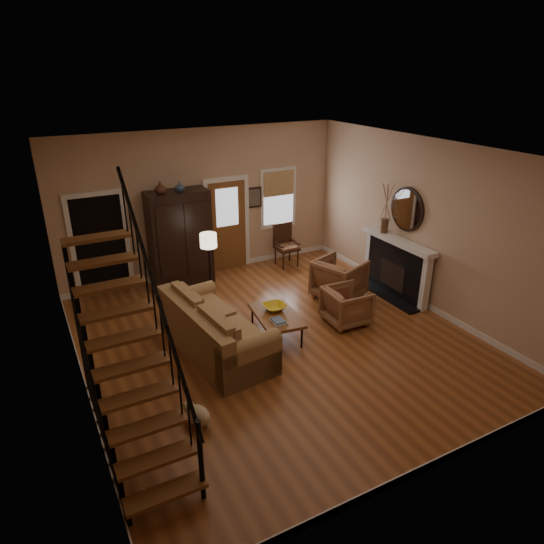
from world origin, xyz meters
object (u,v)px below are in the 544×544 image
armchair_left (347,306)px  coffee_table (276,325)px  side_chair (287,246)px  armchair_right (339,279)px  floor_lamp (210,268)px  armoire (180,239)px  sofa (216,328)px

armchair_left → coffee_table: bearing=85.3°
side_chair → armchair_right: bearing=-86.8°
floor_lamp → armchair_left: bearing=-47.3°
coffee_table → armchair_left: bearing=-7.2°
armoire → sofa: (-0.39, -2.97, -0.60)m
sofa → coffee_table: size_ratio=2.02×
armoire → floor_lamp: armoire is taller
coffee_table → side_chair: (1.81, 2.81, 0.28)m
armchair_left → floor_lamp: floor_lamp is taller
sofa → floor_lamp: floor_lamp is taller
armchair_left → armchair_right: bearing=-25.3°
armoire → armchair_right: (2.66, -2.22, -0.63)m
sofa → armchair_right: size_ratio=2.60×
armchair_right → floor_lamp: 2.68m
coffee_table → armchair_right: armchair_right is taller
armchair_left → side_chair: side_chair is taller
floor_lamp → side_chair: bearing=21.7°
armchair_right → side_chair: 2.03m
armchair_left → armchair_right: armchair_right is taller
side_chair → floor_lamp: bearing=-158.3°
armoire → coffee_table: size_ratio=1.76×
coffee_table → sofa: bearing=177.9°
armoire → armchair_left: size_ratio=2.71×
armchair_left → floor_lamp: size_ratio=0.53×
armchair_right → side_chair: (-0.11, 2.02, 0.09)m
armoire → armchair_right: bearing=-39.8°
coffee_table → armchair_right: 2.09m
sofa → armchair_right: 3.14m
coffee_table → armchair_right: bearing=22.4°
armchair_left → floor_lamp: bearing=45.2°
sofa → side_chair: (2.94, 2.77, 0.06)m
armchair_left → floor_lamp: 2.84m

